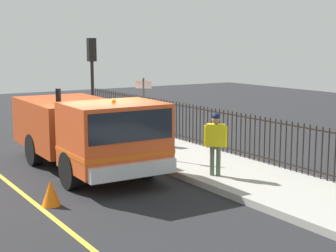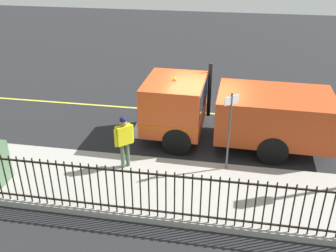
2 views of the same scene
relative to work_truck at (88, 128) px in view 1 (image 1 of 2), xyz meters
The scene contains 9 objects.
ground_plane 1.43m from the work_truck, 83.09° to the right, with size 51.11×51.11×0.00m, color #232326.
sidewalk_slab 3.43m from the work_truck, 12.01° to the right, with size 2.90×23.23×0.17m, color #A3A099.
lane_marking 2.70m from the work_truck, 163.70° to the right, with size 0.12×20.91×0.01m, color yellow.
work_truck is the anchor object (origin of this frame).
worker_standing 3.70m from the work_truck, 50.02° to the right, with size 0.48×0.49×1.68m.
iron_fence 4.54m from the work_truck, ahead, with size 0.04×19.78×1.37m.
traffic_light_near 4.90m from the work_truck, 63.78° to the left, with size 0.30×0.21×3.68m.
traffic_cone 3.32m from the work_truck, 129.55° to the right, with size 0.43×0.43×0.61m, color orange.
street_sign 2.00m from the work_truck, ahead, with size 0.36×0.39×2.44m.
Camera 1 is at (-5.96, -12.70, 3.64)m, focal length 55.00 mm.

